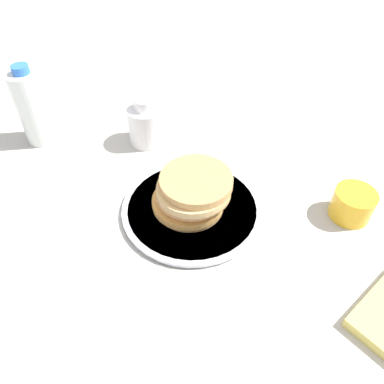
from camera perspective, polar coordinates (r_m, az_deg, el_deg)
The scene contains 6 objects.
ground_plane at distance 0.76m, azimuth -1.71°, elevation -3.42°, with size 4.00×4.00×0.00m, color #BCB7AD.
plate at distance 0.76m, azimuth 0.00°, elevation -2.51°, with size 0.28×0.28×0.01m.
pancake_stack at distance 0.73m, azimuth 0.01°, elevation -0.08°, with size 0.15×0.15×0.08m.
juice_glass at distance 0.80m, azimuth 23.26°, elevation -1.73°, with size 0.08×0.08×0.06m.
cream_jug at distance 0.91m, azimuth -7.06°, elevation 10.27°, with size 0.08×0.08×0.12m.
water_bottle_near at distance 0.96m, azimuth -23.04°, elevation 11.76°, with size 0.07×0.07×0.19m.
Camera 1 is at (-0.39, -0.31, 0.57)m, focal length 35.00 mm.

